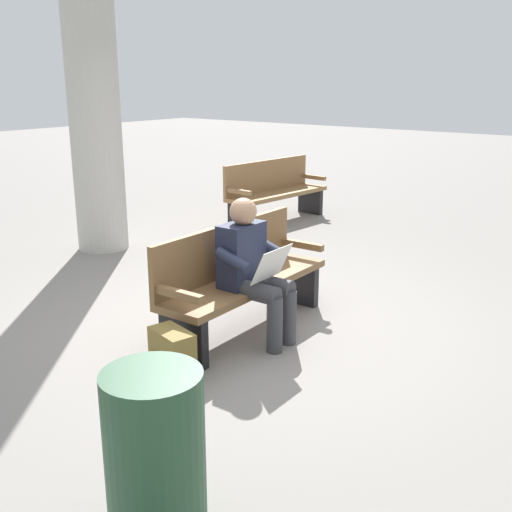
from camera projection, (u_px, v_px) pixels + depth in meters
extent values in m
plane|color=gray|center=(247.00, 329.00, 5.33)|extent=(40.00, 40.00, 0.00)
cube|color=brown|center=(247.00, 283.00, 5.21)|extent=(1.81, 0.52, 0.06)
cube|color=brown|center=(227.00, 250.00, 5.26)|extent=(1.80, 0.09, 0.45)
cube|color=brown|center=(301.00, 245.00, 5.83)|extent=(0.07, 0.48, 0.06)
cube|color=brown|center=(177.00, 294.00, 4.51)|extent=(0.07, 0.48, 0.06)
cube|color=black|center=(297.00, 283.00, 5.90)|extent=(0.09, 0.43, 0.39)
cube|color=black|center=(183.00, 339.00, 4.66)|extent=(0.09, 0.43, 0.39)
cube|color=#1E2338|center=(241.00, 255.00, 5.00)|extent=(0.41, 0.23, 0.52)
sphere|color=#A87A5B|center=(243.00, 212.00, 4.89)|extent=(0.22, 0.22, 0.22)
cylinder|color=#38383D|center=(270.00, 285.00, 5.03)|extent=(0.16, 0.42, 0.15)
cylinder|color=#38383D|center=(255.00, 292.00, 4.87)|extent=(0.16, 0.42, 0.15)
cylinder|color=#38383D|center=(289.00, 317.00, 4.99)|extent=(0.13, 0.13, 0.45)
cylinder|color=#38383D|center=(275.00, 325.00, 4.83)|extent=(0.13, 0.13, 0.45)
cylinder|color=#1E2338|center=(269.00, 247.00, 5.12)|extent=(0.10, 0.32, 0.18)
cylinder|color=#1E2338|center=(233.00, 261.00, 4.75)|extent=(0.10, 0.32, 0.18)
cube|color=silver|center=(272.00, 264.00, 4.84)|extent=(0.40, 0.14, 0.27)
cube|color=brown|center=(173.00, 357.00, 4.35)|extent=(0.27, 0.39, 0.39)
cube|color=olive|center=(159.00, 369.00, 4.30)|extent=(0.10, 0.25, 0.18)
cube|color=olive|center=(278.00, 194.00, 9.16)|extent=(1.84, 0.64, 0.06)
cube|color=olive|center=(267.00, 175.00, 9.23)|extent=(1.80, 0.21, 0.45)
cube|color=olive|center=(313.00, 177.00, 9.72)|extent=(0.10, 0.48, 0.06)
cube|color=olive|center=(238.00, 191.00, 8.52)|extent=(0.10, 0.48, 0.06)
cube|color=black|center=(310.00, 201.00, 9.79)|extent=(0.12, 0.44, 0.39)
cube|color=black|center=(241.00, 217.00, 8.66)|extent=(0.12, 0.44, 0.39)
cylinder|color=#B2AFA8|center=(92.00, 82.00, 7.27)|extent=(0.62, 0.62, 4.06)
cylinder|color=#23472D|center=(155.00, 456.00, 2.84)|extent=(0.47, 0.47, 0.84)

